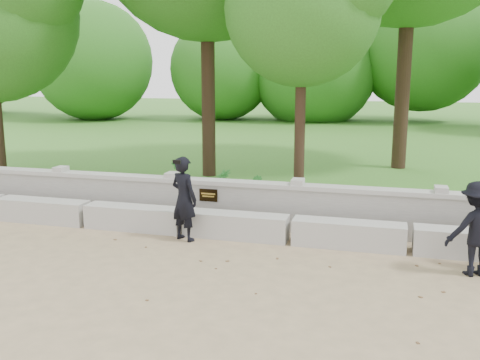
% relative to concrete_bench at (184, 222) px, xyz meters
% --- Properties ---
extents(ground, '(80.00, 80.00, 0.00)m').
position_rel_concrete_bench_xyz_m(ground, '(-0.00, -1.90, -0.22)').
color(ground, tan).
rests_on(ground, ground).
extents(lawn, '(40.00, 22.00, 0.25)m').
position_rel_concrete_bench_xyz_m(lawn, '(-0.00, 12.10, -0.10)').
color(lawn, '#386123').
rests_on(lawn, ground).
extents(concrete_bench, '(11.90, 0.45, 0.45)m').
position_rel_concrete_bench_xyz_m(concrete_bench, '(0.00, 0.00, 0.00)').
color(concrete_bench, '#B7B4AC').
rests_on(concrete_bench, ground).
extents(parapet_wall, '(12.50, 0.35, 0.90)m').
position_rel_concrete_bench_xyz_m(parapet_wall, '(0.00, 0.70, 0.24)').
color(parapet_wall, '#ACA9A2').
rests_on(parapet_wall, ground).
extents(man_main, '(0.65, 0.62, 1.51)m').
position_rel_concrete_bench_xyz_m(man_main, '(0.16, -0.36, 0.53)').
color(man_main, black).
rests_on(man_main, ground).
extents(visitor_mid, '(1.04, 0.82, 1.41)m').
position_rel_concrete_bench_xyz_m(visitor_mid, '(4.87, -0.79, 0.48)').
color(visitor_mid, black).
rests_on(visitor_mid, ground).
extents(shrub_a, '(0.40, 0.37, 0.64)m').
position_rel_concrete_bench_xyz_m(shrub_a, '(-1.25, 2.89, 0.34)').
color(shrub_a, '#267026').
rests_on(shrub_a, lawn).
extents(shrub_b, '(0.39, 0.43, 0.62)m').
position_rel_concrete_bench_xyz_m(shrub_b, '(1.02, 1.40, 0.34)').
color(shrub_b, '#267026').
rests_on(shrub_b, lawn).
extents(shrub_d, '(0.51, 0.50, 0.67)m').
position_rel_concrete_bench_xyz_m(shrub_d, '(0.26, 1.66, 0.36)').
color(shrub_d, '#267026').
rests_on(shrub_d, lawn).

